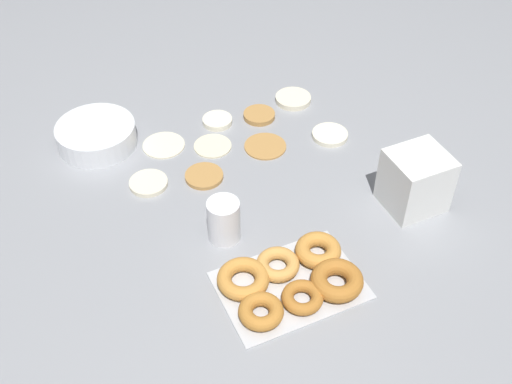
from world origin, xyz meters
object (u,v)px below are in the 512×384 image
at_px(container_stack, 416,181).
at_px(paper_cup, 224,220).
at_px(pancake_3, 219,120).
at_px(pancake_5, 265,146).
at_px(batter_bowl, 96,135).
at_px(pancake_4, 164,145).
at_px(pancake_6, 330,135).
at_px(pancake_7, 213,145).
at_px(pancake_2, 293,99).
at_px(donut_tray, 292,279).
at_px(pancake_1, 259,115).
at_px(pancake_8, 204,176).
at_px(pancake_0, 149,183).

bearing_deg(container_stack, paper_cup, 169.01).
height_order(pancake_3, paper_cup, paper_cup).
height_order(pancake_5, batter_bowl, batter_bowl).
bearing_deg(batter_bowl, pancake_4, -27.56).
bearing_deg(batter_bowl, pancake_6, -21.96).
bearing_deg(pancake_7, pancake_2, 18.41).
relative_size(pancake_4, container_stack, 0.77).
bearing_deg(pancake_5, paper_cup, -131.46).
bearing_deg(donut_tray, pancake_1, 71.65).
xyz_separation_m(pancake_2, batter_bowl, (-0.56, 0.04, 0.02)).
relative_size(pancake_6, pancake_7, 0.96).
relative_size(pancake_5, donut_tray, 0.37).
distance_m(container_stack, paper_cup, 0.45).
distance_m(pancake_1, paper_cup, 0.46).
bearing_deg(pancake_7, pancake_8, -122.01).
relative_size(pancake_4, pancake_8, 1.16).
bearing_deg(pancake_1, pancake_4, -178.28).
bearing_deg(pancake_8, pancake_1, 36.34).
bearing_deg(pancake_8, container_stack, -35.13).
bearing_deg(batter_bowl, pancake_5, -26.46).
bearing_deg(pancake_4, donut_tray, -80.28).
height_order(pancake_5, paper_cup, paper_cup).
height_order(pancake_3, pancake_6, pancake_3).
xyz_separation_m(pancake_4, container_stack, (0.47, -0.45, 0.07)).
bearing_deg(container_stack, pancake_2, 97.33).
relative_size(pancake_7, container_stack, 0.69).
bearing_deg(container_stack, pancake_1, 111.74).
bearing_deg(pancake_5, pancake_8, -166.66).
distance_m(pancake_5, donut_tray, 0.46).
bearing_deg(container_stack, donut_tray, -164.71).
bearing_deg(pancake_3, pancake_6, -36.53).
height_order(pancake_7, container_stack, container_stack).
bearing_deg(pancake_4, pancake_0, -122.73).
distance_m(pancake_5, pancake_7, 0.14).
relative_size(pancake_4, pancake_7, 1.12).
bearing_deg(pancake_6, container_stack, -80.83).
relative_size(pancake_4, batter_bowl, 0.54).
height_order(pancake_4, container_stack, container_stack).
distance_m(donut_tray, batter_bowl, 0.68).
distance_m(pancake_1, pancake_8, 0.29).
bearing_deg(batter_bowl, donut_tray, -68.53).
bearing_deg(pancake_5, batter_bowl, 153.54).
bearing_deg(pancake_8, batter_bowl, 130.37).
xyz_separation_m(pancake_6, pancake_8, (-0.37, -0.01, -0.00)).
xyz_separation_m(pancake_7, donut_tray, (-0.02, -0.50, 0.01)).
relative_size(pancake_2, donut_tray, 0.34).
height_order(pancake_6, pancake_7, pancake_6).
bearing_deg(pancake_3, pancake_8, -121.69).
distance_m(donut_tray, paper_cup, 0.21).
height_order(pancake_3, pancake_8, pancake_3).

